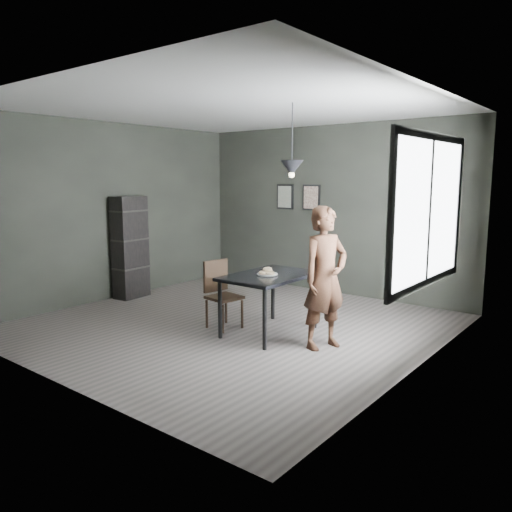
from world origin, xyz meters
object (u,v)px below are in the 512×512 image
Objects in this scene: woman at (325,278)px; pendant_lamp at (292,168)px; cafe_table at (269,281)px; shelf_unit at (130,247)px; wood_chair at (220,289)px; white_plate at (267,275)px.

woman is 1.88× the size of pendant_lamp.
shelf_unit reaches higher than cafe_table.
wood_chair is at bearing -13.95° from shelf_unit.
wood_chair is 1.82m from pendant_lamp.
pendant_lamp is (3.17, -0.04, 1.23)m from shelf_unit.
cafe_table is 1.41m from pendant_lamp.
shelf_unit is (-2.26, 0.32, 0.32)m from wood_chair.
shelf_unit is at bearing 107.49° from woman.
cafe_table is 0.74× the size of woman.
cafe_table is 0.11m from white_plate.
white_plate is 0.14× the size of woman.
woman is at bearing 14.23° from wood_chair.
pendant_lamp is (-0.56, 0.14, 1.24)m from woman.
cafe_table is 0.70m from wood_chair.
wood_chair is (-0.67, -0.12, -0.26)m from white_plate.
white_plate is 1.33m from pendant_lamp.
pendant_lamp reaches higher than cafe_table.
white_plate is 2.95m from shelf_unit.
shelf_unit is at bearing 176.02° from white_plate.
cafe_table is 0.73× the size of shelf_unit.
cafe_table is 0.83m from woman.
pendant_lamp is at bearing 96.65° from woman.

